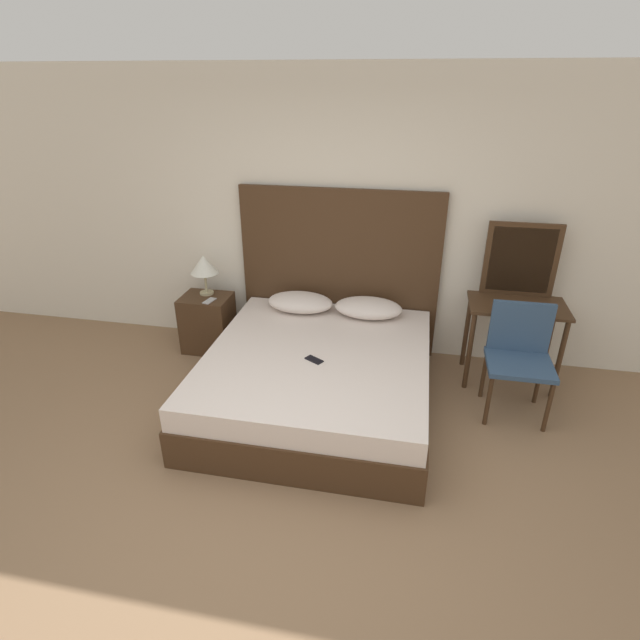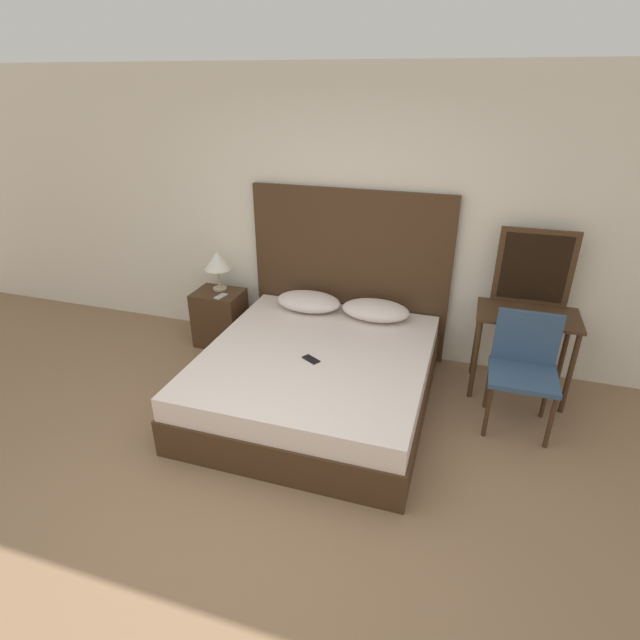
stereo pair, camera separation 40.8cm
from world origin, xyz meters
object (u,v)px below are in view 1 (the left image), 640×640
phone_on_bed (314,360)px  vanity_desk (515,320)px  chair (519,352)px  table_lamp (204,265)px  phone_on_nightstand (209,301)px  bed (318,378)px  nightstand (208,323)px

phone_on_bed → vanity_desk: 1.86m
phone_on_bed → chair: chair is taller
table_lamp → phone_on_nightstand: (0.10, -0.18, -0.30)m
table_lamp → chair: table_lamp is taller
bed → vanity_desk: vanity_desk is taller
table_lamp → phone_on_nightstand: 0.36m
nightstand → phone_on_nightstand: bearing=-48.3°
nightstand → chair: 2.99m
phone_on_bed → chair: (1.63, 0.40, 0.04)m
chair → phone_on_nightstand: bearing=172.5°
phone_on_bed → table_lamp: (-1.32, 0.95, 0.38)m
bed → nightstand: 1.50m
table_lamp → vanity_desk: (2.97, -0.11, -0.27)m
table_lamp → vanity_desk: table_lamp is taller
nightstand → vanity_desk: (2.95, -0.03, 0.33)m
bed → vanity_desk: size_ratio=2.46×
phone_on_bed → chair: 1.68m
bed → phone_on_bed: bearing=-90.5°
bed → phone_on_bed: size_ratio=12.41×
nightstand → chair: bearing=-9.2°
vanity_desk → chair: chair is taller
table_lamp → bed: bearing=-31.8°
phone_on_nightstand → chair: size_ratio=0.17×
bed → table_lamp: size_ratio=5.04×
phone_on_bed → phone_on_nightstand: size_ratio=1.02×
phone_on_nightstand → chair: chair is taller
vanity_desk → chair: bearing=-92.2°
table_lamp → vanity_desk: bearing=-2.1°
nightstand → table_lamp: table_lamp is taller
nightstand → phone_on_nightstand: 0.33m
nightstand → vanity_desk: size_ratio=0.70×
bed → vanity_desk: 1.83m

